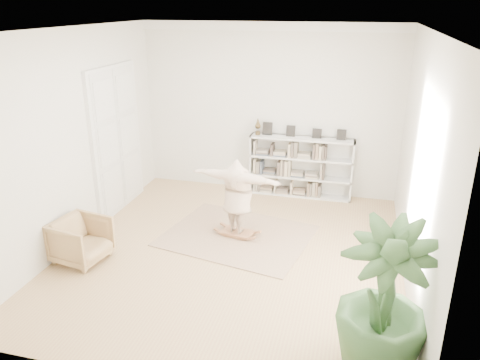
# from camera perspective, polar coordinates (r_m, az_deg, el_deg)

# --- Properties ---
(floor) EXTENTS (6.00, 6.00, 0.00)m
(floor) POSITION_cam_1_polar(r_m,az_deg,el_deg) (7.97, -0.95, -8.89)
(floor) COLOR tan
(floor) RESTS_ON ground
(room_shell) EXTENTS (6.00, 6.00, 6.00)m
(room_shell) POSITION_cam_1_polar(r_m,az_deg,el_deg) (9.79, 3.74, 18.22)
(room_shell) COLOR silver
(room_shell) RESTS_ON floor
(doors) EXTENTS (0.09, 1.78, 2.92)m
(doors) POSITION_cam_1_polar(r_m,az_deg,el_deg) (9.53, -14.76, 4.61)
(doors) COLOR white
(doors) RESTS_ON floor
(bookshelf) EXTENTS (2.20, 0.35, 1.64)m
(bookshelf) POSITION_cam_1_polar(r_m,az_deg,el_deg) (10.11, 7.37, 1.52)
(bookshelf) COLOR silver
(bookshelf) RESTS_ON floor
(armchair) EXTENTS (0.91, 0.89, 0.72)m
(armchair) POSITION_cam_1_polar(r_m,az_deg,el_deg) (8.03, -18.77, -6.98)
(armchair) COLOR tan
(armchair) RESTS_ON floor
(rug) EXTENTS (2.84, 2.44, 0.02)m
(rug) POSITION_cam_1_polar(r_m,az_deg,el_deg) (8.50, -0.32, -6.79)
(rug) COLOR tan
(rug) RESTS_ON floor
(rocker_board) EXTENTS (0.61, 0.44, 0.12)m
(rocker_board) POSITION_cam_1_polar(r_m,az_deg,el_deg) (8.47, -0.32, -6.41)
(rocker_board) COLOR #905C39
(rocker_board) RESTS_ON rug
(person) EXTENTS (1.74, 0.77, 1.37)m
(person) POSITION_cam_1_polar(r_m,az_deg,el_deg) (8.16, -0.33, -1.73)
(person) COLOR beige
(person) RESTS_ON rocker_board
(houseplant) EXTENTS (1.34, 1.34, 1.84)m
(houseplant) POSITION_cam_1_polar(r_m,az_deg,el_deg) (5.48, 17.08, -13.86)
(houseplant) COLOR #31542A
(houseplant) RESTS_ON floor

